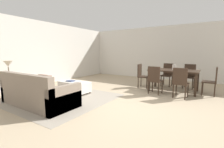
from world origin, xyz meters
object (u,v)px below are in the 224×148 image
object	(u,v)px
ottoman_table	(75,86)
dining_table	(173,72)
table_lamp	(8,64)
dining_chair_near_left	(155,79)
dining_chair_far_right	(189,75)
couch	(38,94)
book_on_ottoman	(71,81)
dining_chair_head_east	(212,79)
dining_chair_head_west	(142,74)
vase_centerpiece	(174,67)
dining_chair_far_left	(167,73)
side_table	(10,82)
dining_chair_near_right	(180,81)

from	to	relation	value
ottoman_table	dining_table	xyz separation A→B (m)	(2.74, 2.11, 0.44)
table_lamp	ottoman_table	bearing A→B (deg)	48.71
ottoman_table	dining_table	world-z (taller)	dining_table
dining_chair_near_left	dining_chair_far_right	world-z (taller)	same
couch	dining_chair_near_left	size ratio (longest dim) A/B	2.30
dining_chair_near_left	book_on_ottoman	distance (m)	2.81
ottoman_table	dining_chair_head_east	world-z (taller)	dining_chair_head_east
couch	dining_chair_head_west	bearing A→B (deg)	66.88
vase_centerpiece	book_on_ottoman	size ratio (longest dim) A/B	0.71
ottoman_table	table_lamp	size ratio (longest dim) A/B	2.03
table_lamp	dining_chair_far_right	size ratio (longest dim) A/B	0.57
couch	book_on_ottoman	size ratio (longest dim) A/B	8.14
dining_chair_far_left	book_on_ottoman	xyz separation A→B (m)	(-2.48, -2.98, -0.11)
dining_chair_head_east	vase_centerpiece	xyz separation A→B (m)	(-1.17, -0.02, 0.33)
ottoman_table	dining_chair_near_left	distance (m)	2.69
side_table	dining_chair_head_east	size ratio (longest dim) A/B	0.65
dining_chair_head_west	side_table	bearing A→B (deg)	-128.98
dining_table	dining_chair_far_right	xyz separation A→B (m)	(0.42, 0.84, -0.15)
dining_chair_far_right	book_on_ottoman	world-z (taller)	dining_chair_far_right
side_table	dining_chair_far_right	size ratio (longest dim) A/B	0.65
dining_chair_near_right	dining_chair_head_west	distance (m)	1.74
table_lamp	dining_chair_head_west	world-z (taller)	table_lamp
dining_table	dining_chair_far_right	distance (m)	0.95
dining_chair_near_left	dining_chair_head_east	xyz separation A→B (m)	(1.59, 0.81, 0.00)
dining_chair_near_left	dining_chair_near_right	bearing A→B (deg)	-3.71
dining_chair_far_left	ottoman_table	bearing A→B (deg)	-128.64
dining_chair_near_left	book_on_ottoman	size ratio (longest dim) A/B	3.54
table_lamp	book_on_ottoman	bearing A→B (deg)	50.98
vase_centerpiece	book_on_ottoman	xyz separation A→B (m)	(-2.88, -2.16, -0.44)
ottoman_table	book_on_ottoman	distance (m)	0.23
table_lamp	dining_table	bearing A→B (deg)	41.50
dining_chair_far_right	dining_chair_head_east	distance (m)	1.11
dining_chair_head_west	dining_chair_near_left	bearing A→B (deg)	-45.25
dining_chair_far_left	vase_centerpiece	size ratio (longest dim) A/B	4.98
couch	dining_chair_near_right	world-z (taller)	dining_chair_near_right
dining_chair_near_right	dining_chair_head_east	xyz separation A→B (m)	(0.80, 0.87, 0.00)
couch	dining_table	world-z (taller)	couch
dining_chair_near_left	book_on_ottoman	bearing A→B (deg)	-151.04
vase_centerpiece	dining_chair_far_left	bearing A→B (deg)	115.73
dining_table	vase_centerpiece	distance (m)	0.19
dining_chair_near_left	dining_chair_near_right	xyz separation A→B (m)	(0.79, -0.05, 0.00)
dining_chair_near_right	dining_chair_far_left	world-z (taller)	same
dining_chair_far_left	dining_chair_far_right	distance (m)	0.81
ottoman_table	dining_chair_head_west	distance (m)	2.62
dining_table	dining_chair_near_right	xyz separation A→B (m)	(0.38, -0.84, -0.15)
dining_chair_head_west	dining_chair_far_right	bearing A→B (deg)	29.06
dining_chair_head_east	dining_chair_head_west	bearing A→B (deg)	-178.54
dining_table	book_on_ottoman	size ratio (longest dim) A/B	6.21
dining_chair_head_east	table_lamp	bearing A→B (deg)	-145.43
dining_chair_far_left	vase_centerpiece	bearing A→B (deg)	-64.27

